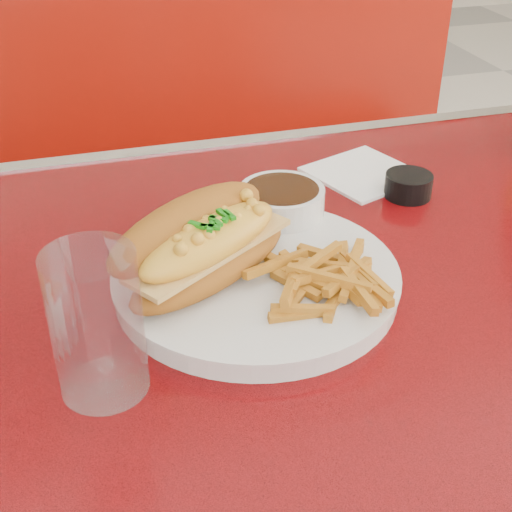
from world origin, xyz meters
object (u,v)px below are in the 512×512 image
object	(u,v)px
dinner_plate	(256,279)
mac_hoagie	(202,244)
diner_table	(384,388)
booth_bench_far	(225,262)
water_tumbler	(97,324)
sauce_cup_left	(227,233)
sauce_cup_right	(408,184)
gravy_ramekin	(281,208)
fork	(321,274)

from	to	relation	value
dinner_plate	mac_hoagie	distance (m)	0.07
diner_table	mac_hoagie	bearing A→B (deg)	172.43
booth_bench_far	water_tumbler	xyz separation A→B (m)	(-0.32, -0.89, 0.55)
sauce_cup_left	sauce_cup_right	distance (m)	0.26
booth_bench_far	sauce_cup_right	bearing A→B (deg)	-81.75
booth_bench_far	mac_hoagie	size ratio (longest dim) A/B	5.22
gravy_ramekin	mac_hoagie	bearing A→B (deg)	-138.87
sauce_cup_left	diner_table	bearing A→B (deg)	-34.49
diner_table	sauce_cup_left	distance (m)	0.27
diner_table	sauce_cup_right	distance (m)	0.26
booth_bench_far	gravy_ramekin	size ratio (longest dim) A/B	9.11
fork	sauce_cup_left	xyz separation A→B (m)	(-0.07, 0.11, -0.00)
water_tumbler	booth_bench_far	bearing A→B (deg)	70.23
fork	sauce_cup_left	bearing A→B (deg)	33.61
fork	gravy_ramekin	bearing A→B (deg)	1.75
dinner_plate	gravy_ramekin	xyz separation A→B (m)	(0.06, 0.11, 0.02)
gravy_ramekin	diner_table	bearing A→B (deg)	-54.72
sauce_cup_right	water_tumbler	xyz separation A→B (m)	(-0.41, -0.25, 0.05)
sauce_cup_left	sauce_cup_right	world-z (taller)	sauce_cup_left
mac_hoagie	gravy_ramekin	size ratio (longest dim) A/B	1.74
diner_table	booth_bench_far	distance (m)	0.87
sauce_cup_right	sauce_cup_left	bearing A→B (deg)	-167.68
gravy_ramekin	fork	bearing A→B (deg)	-89.72
sauce_cup_right	water_tumbler	world-z (taller)	water_tumbler
booth_bench_far	dinner_plate	bearing A→B (deg)	-101.05
sauce_cup_right	gravy_ramekin	bearing A→B (deg)	-168.30
water_tumbler	fork	bearing A→B (deg)	19.60
sauce_cup_right	water_tumbler	bearing A→B (deg)	-148.72
mac_hoagie	sauce_cup_left	xyz separation A→B (m)	(0.05, 0.08, -0.04)
dinner_plate	sauce_cup_left	xyz separation A→B (m)	(-0.01, 0.09, 0.01)
dinner_plate	sauce_cup_right	size ratio (longest dim) A/B	4.02
sauce_cup_left	water_tumbler	xyz separation A→B (m)	(-0.16, -0.20, 0.05)
booth_bench_far	sauce_cup_left	world-z (taller)	booth_bench_far
dinner_plate	mac_hoagie	world-z (taller)	mac_hoagie
booth_bench_far	sauce_cup_left	size ratio (longest dim) A/B	17.53
diner_table	dinner_plate	xyz separation A→B (m)	(-0.15, 0.02, 0.17)
sauce_cup_left	water_tumbler	size ratio (longest dim) A/B	0.51
booth_bench_far	sauce_cup_left	xyz separation A→B (m)	(-0.16, -0.70, 0.50)
booth_bench_far	water_tumbler	bearing A→B (deg)	-109.77
booth_bench_far	diner_table	bearing A→B (deg)	-90.00
water_tumbler	gravy_ramekin	bearing A→B (deg)	42.89
dinner_plate	water_tumbler	xyz separation A→B (m)	(-0.17, -0.11, 0.06)
dinner_plate	mac_hoagie	bearing A→B (deg)	173.04
sauce_cup_right	water_tumbler	size ratio (longest dim) A/B	0.58
sauce_cup_left	water_tumbler	bearing A→B (deg)	-129.05
fork	dinner_plate	bearing A→B (deg)	71.11
diner_table	fork	xyz separation A→B (m)	(-0.09, -0.00, 0.18)
booth_bench_far	gravy_ramekin	xyz separation A→B (m)	(-0.09, -0.68, 0.51)
diner_table	booth_bench_far	size ratio (longest dim) A/B	1.03
sauce_cup_left	sauce_cup_right	xyz separation A→B (m)	(0.26, 0.06, -0.00)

